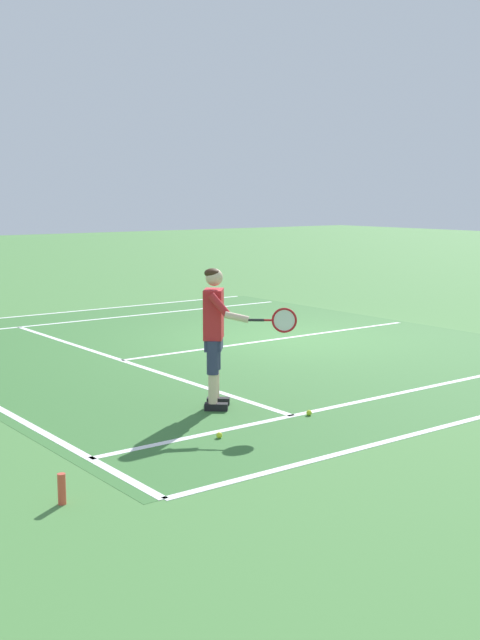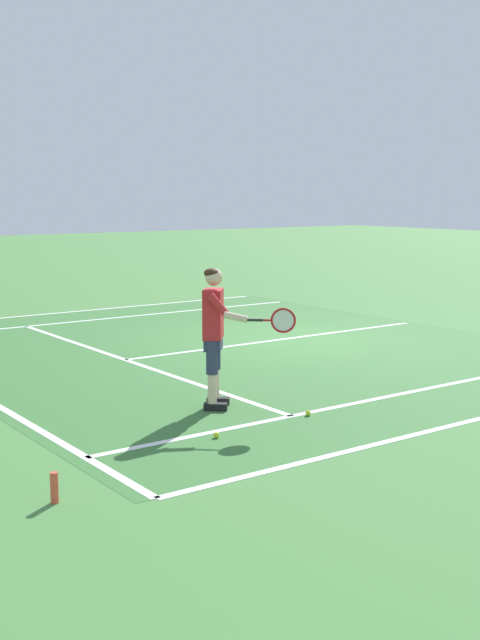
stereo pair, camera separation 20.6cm
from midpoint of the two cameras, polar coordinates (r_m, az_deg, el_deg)
The scene contains 11 objects.
ground_plane at distance 14.94m, azimuth 3.75°, elevation -1.30°, with size 80.00×80.00×0.00m, color #477F3D.
court_inner_surface at distance 14.08m, azimuth -0.74°, elevation -1.89°, with size 10.98×9.43×0.00m, color #387033.
line_service at distance 13.11m, azimuth -7.49°, elevation -2.75°, with size 8.23×0.10×0.01m, color white.
line_centre_service at distance 14.87m, azimuth 3.41°, elevation -1.33°, with size 0.10×6.40×0.01m, color white.
line_singles_left at distance 17.56m, azimuth -8.50°, elevation 0.13°, with size 0.10×9.03×0.01m, color white.
line_singles_right at distance 11.05m, azimuth 11.70°, elevation -5.01°, with size 0.10×9.03×0.01m, color white.
line_doubles_left at distance 18.78m, azimuth -10.44°, elevation 0.64°, with size 0.10×9.03×0.01m, color white.
tennis_player at distance 9.94m, azimuth -1.12°, elevation -0.56°, with size 1.13×0.79×1.71m.
tennis_ball_near_feet at distance 8.91m, azimuth -0.98°, elevation -7.97°, with size 0.07×0.07×0.07m, color #CCE02D.
tennis_ball_by_baseline at distance 9.81m, azimuth 5.34°, elevation -6.44°, with size 0.07×0.07×0.07m, color #CCE02D.
water_bottle at distance 7.25m, azimuth -11.92°, elevation -11.28°, with size 0.07×0.07×0.27m, color #E04C38.
Camera 2 is at (11.38, -9.32, 2.58)m, focal length 46.23 mm.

